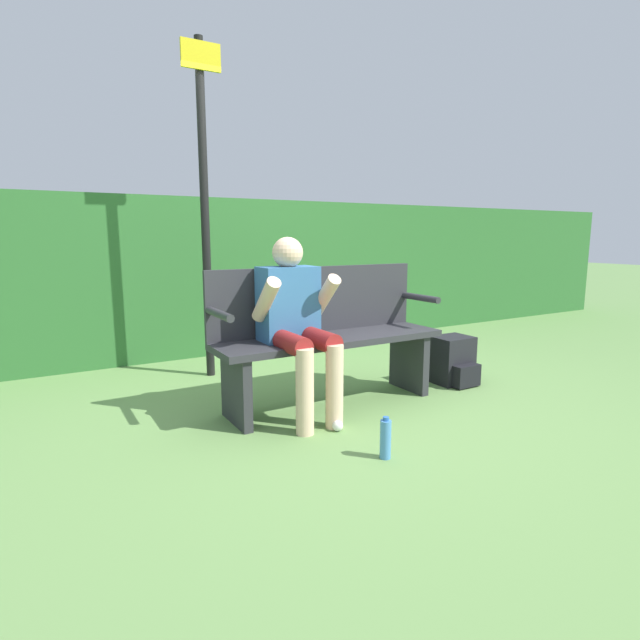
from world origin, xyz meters
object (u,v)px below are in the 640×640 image
(person_seated, at_px, (296,317))
(parked_car, at_px, (283,256))
(backpack, at_px, (453,361))
(water_bottle, at_px, (385,439))
(park_bench, at_px, (326,334))
(signpost, at_px, (205,199))

(person_seated, distance_m, parked_car, 11.13)
(backpack, relative_size, parked_car, 0.09)
(water_bottle, bearing_deg, person_seated, 97.50)
(park_bench, xyz_separation_m, water_bottle, (-0.20, -0.95, -0.39))
(water_bottle, distance_m, parked_car, 11.84)
(backpack, relative_size, signpost, 0.14)
(water_bottle, distance_m, signpost, 2.50)
(backpack, distance_m, signpost, 2.42)
(park_bench, distance_m, parked_car, 10.88)
(backpack, xyz_separation_m, signpost, (-1.63, 1.22, 1.30))
(park_bench, xyz_separation_m, person_seated, (-0.31, -0.13, 0.17))
(park_bench, height_order, water_bottle, park_bench)
(person_seated, bearing_deg, parked_car, 64.16)
(person_seated, xyz_separation_m, parked_car, (4.85, 10.02, -0.05))
(signpost, bearing_deg, parked_car, 60.18)
(water_bottle, height_order, signpost, signpost)
(signpost, distance_m, parked_car, 10.15)
(person_seated, relative_size, water_bottle, 5.07)
(signpost, relative_size, parked_car, 0.62)
(park_bench, bearing_deg, signpost, 113.76)
(water_bottle, bearing_deg, parked_car, 66.36)
(backpack, bearing_deg, person_seated, -179.24)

